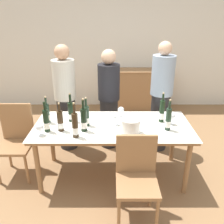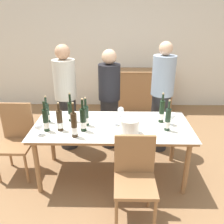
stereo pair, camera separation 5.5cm
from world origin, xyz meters
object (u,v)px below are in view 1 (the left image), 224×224
Objects in this scene: wine_bottle_1 at (47,114)px; wine_glass_1 at (115,117)px; wine_bottle_8 at (75,126)px; wine_bottle_2 at (60,121)px; ice_bucket at (130,126)px; wine_glass_0 at (120,110)px; wine_bottle_0 at (83,120)px; wine_bottle_4 at (70,112)px; wine_bottle_6 at (46,121)px; person_host at (65,99)px; sideboard_cabinet at (139,90)px; chair_near_front at (136,173)px; person_guest_right at (160,99)px; wine_glass_3 at (39,128)px; wine_glass_2 at (171,116)px; wine_bottle_7 at (168,119)px; wine_bottle_5 at (86,116)px; wine_bottle_3 at (161,112)px; chair_left_end at (16,136)px; dining_table at (112,130)px; person_guest_left at (108,101)px.

wine_bottle_1 is 2.40× the size of wine_glass_1.
wine_bottle_2 is at bearing 142.08° from wine_bottle_8.
ice_bucket is 1.64× the size of wine_glass_0.
wine_bottle_0 is at bearing 173.64° from ice_bucket.
wine_bottle_4 reaches higher than wine_bottle_6.
wine_bottle_6 is 0.90m from person_host.
chair_near_front is (-0.37, -3.05, 0.08)m from sideboard_cabinet.
person_guest_right reaches higher than sideboard_cabinet.
wine_bottle_0 is 0.50m from wine_glass_3.
chair_near_front is at bearing -125.10° from wine_glass_2.
sideboard_cabinet is at bearing 64.03° from wine_bottle_2.
sideboard_cabinet is 3.72× the size of wine_bottle_2.
wine_bottle_5 is at bearing 173.09° from wine_bottle_7.
wine_bottle_8 is at bearing -158.86° from wine_bottle_3.
wine_bottle_6 is at bearing -173.03° from wine_glass_2.
wine_bottle_0 is at bearing -137.49° from wine_glass_0.
wine_bottle_2 is 0.32m from wine_bottle_5.
wine_glass_1 is (0.81, 0.17, -0.03)m from wine_bottle_6.
wine_bottle_3 is 1.02× the size of wine_bottle_7.
wine_bottle_2 reaches higher than chair_left_end.
wine_glass_0 reaches higher than dining_table.
wine_bottle_7 is (1.43, 0.04, 0.00)m from wine_bottle_6.
wine_bottle_8 reaches higher than wine_glass_1.
chair_near_front is at bearing -69.98° from dining_table.
chair_left_end is (-1.89, -0.02, -0.34)m from wine_bottle_3.
wine_bottle_1 is at bearing 89.40° from wine_glass_3.
wine_bottle_1 is 0.55m from chair_left_end.
wine_bottle_5 reaches higher than chair_left_end.
ice_bucket is at bearing -75.25° from person_guest_left.
wine_glass_3 is at bearing -90.60° from wine_bottle_1.
wine_bottle_2 is 1.58m from person_guest_right.
person_guest_left is (-0.30, 1.46, 0.25)m from chair_near_front.
person_host is at bearing 96.49° from wine_bottle_2.
wine_glass_3 is 1.19m from chair_near_front.
wine_bottle_1 is at bearing 102.12° from wine_bottle_6.
ice_bucket is at bearing -21.39° from wine_bottle_5.
chair_left_end is at bearing 173.79° from wine_bottle_7.
wine_bottle_2 is 0.24m from wine_glass_3.
wine_bottle_5 is 0.98m from wine_bottle_7.
wine_bottle_3 is 2.56× the size of wine_glass_2.
dining_table is 0.18m from wine_glass_1.
wine_bottle_6 is 0.38m from wine_bottle_8.
sideboard_cabinet is at bearing 83.04° from chair_near_front.
wine_glass_3 is at bearing -177.29° from ice_bucket.
chair_near_front is (-0.41, -0.55, -0.35)m from wine_bottle_7.
wine_bottle_4 is (-0.19, 0.27, -0.01)m from wine_bottle_0.
person_host reaches higher than wine_bottle_8.
wine_bottle_3 is at bearing 21.14° from wine_bottle_8.
ice_bucket is at bearing -119.79° from person_guest_right.
wine_bottle_8 is at bearing -111.08° from sideboard_cabinet.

